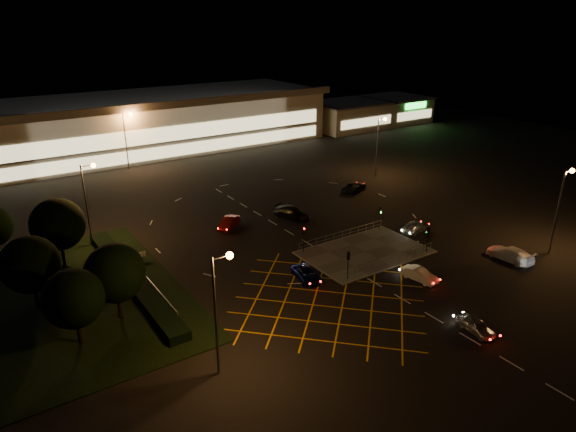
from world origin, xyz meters
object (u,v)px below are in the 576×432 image
signal_ne (380,213)px  car_near_silver (476,326)px  signal_nw (304,234)px  car_approach_white (510,254)px  car_far_dkgrey (292,213)px  car_east_grey (354,186)px  signal_sw (348,260)px  car_right_silver (416,227)px  car_left_blue (307,274)px  car_circ_red (229,223)px  car_queue_white (419,275)px  signal_se (428,234)px

signal_ne → car_near_silver: (-8.76, -21.57, -1.73)m
signal_nw → car_approach_white: bearing=-38.4°
car_far_dkgrey → car_east_grey: (14.74, 4.17, -0.08)m
signal_nw → signal_ne: 12.00m
signal_ne → car_near_silver: bearing=-112.1°
signal_nw → signal_ne: (12.00, 0.00, 0.00)m
signal_sw → car_far_dkgrey: size_ratio=0.59×
car_right_silver → signal_sw: bearing=99.3°
signal_sw → car_left_blue: signal_sw is taller
car_east_grey → car_far_dkgrey: bearing=83.2°
car_near_silver → signal_sw: bearing=109.6°
signal_sw → signal_ne: bearing=-146.4°
car_right_silver → car_circ_red: 24.08m
car_right_silver → car_circ_red: size_ratio=1.02×
signal_sw → car_right_silver: bearing=-162.1°
car_right_silver → car_queue_white: bearing=126.3°
signal_se → signal_ne: (0.00, 7.99, 0.00)m
signal_ne → car_far_dkgrey: size_ratio=0.59×
signal_se → signal_nw: (-12.00, 7.99, 0.00)m
signal_se → car_far_dkgrey: (-6.87, 17.91, -1.60)m
car_right_silver → car_approach_white: (2.90, -11.59, 0.02)m
car_queue_white → car_far_dkgrey: 22.15m
car_queue_white → car_left_blue: 11.81m
car_queue_white → car_east_grey: bearing=54.0°
car_queue_white → signal_se: bearing=27.6°
signal_ne → car_near_silver: size_ratio=0.85×
car_queue_white → car_far_dkgrey: car_far_dkgrey is taller
signal_se → car_right_silver: size_ratio=0.71×
car_east_grey → car_approach_white: (-1.47, -28.66, 0.09)m
signal_sw → signal_se: (12.00, 0.00, 0.00)m
car_queue_white → signal_sw: bearing=137.4°
signal_nw → car_left_blue: bearing=-122.4°
signal_ne → car_left_blue: signal_ne is taller
signal_nw → car_right_silver: bearing=-10.9°
car_circ_red → car_approach_white: (22.13, -26.08, 0.06)m
signal_sw → signal_ne: same height
car_near_silver → car_left_blue: bearing=119.0°
car_far_dkgrey → car_left_blue: bearing=-141.4°
car_queue_white → car_approach_white: bearing=-19.6°
car_near_silver → car_far_dkgrey: (1.89, 31.49, 0.14)m
signal_se → car_queue_white: (-5.76, -4.22, -1.71)m
car_left_blue → car_right_silver: 19.17m
signal_nw → car_approach_white: (18.40, -14.57, -1.59)m
car_circ_red → car_near_silver: bearing=-26.9°
signal_ne → car_circ_red: signal_ne is taller
car_left_blue → car_right_silver: bearing=18.6°
car_left_blue → signal_ne: bearing=30.6°
signal_ne → car_approach_white: bearing=-66.3°
car_left_blue → car_east_grey: (23.37, 19.61, 0.08)m
signal_se → signal_nw: 14.41m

